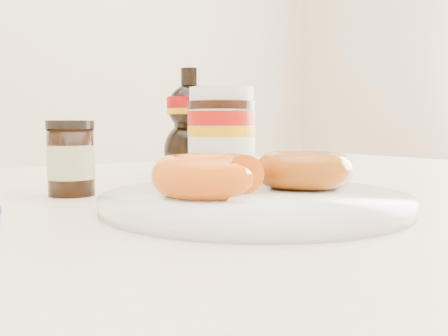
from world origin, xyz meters
TOP-DOWN VIEW (x-y plane):
  - dining_table at (0.00, 0.10)m, footprint 1.40×0.90m
  - plate at (-0.07, -0.05)m, footprint 0.29×0.29m
  - donut_bitten at (-0.11, -0.03)m, footprint 0.14×0.14m
  - donut_whole at (0.00, -0.04)m, footprint 0.13×0.13m
  - nutella_jar at (0.02, 0.13)m, footprint 0.09×0.09m
  - syrup_bottle at (0.04, 0.24)m, footprint 0.11×0.10m
  - dark_jar at (-0.18, 0.14)m, footprint 0.05×0.05m

SIDE VIEW (x-z plane):
  - dining_table at x=0.00m, z-range 0.29..1.04m
  - plate at x=-0.07m, z-range 0.75..0.77m
  - donut_whole at x=0.00m, z-range 0.76..0.80m
  - donut_bitten at x=-0.11m, z-range 0.76..0.80m
  - dark_jar at x=-0.18m, z-range 0.75..0.83m
  - nutella_jar at x=0.02m, z-range 0.76..0.88m
  - syrup_bottle at x=0.04m, z-range 0.75..0.91m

